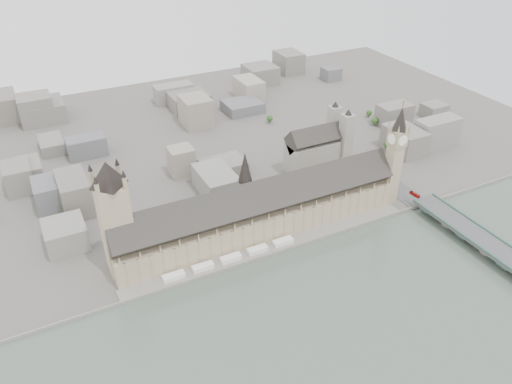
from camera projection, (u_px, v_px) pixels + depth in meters
name	position (u px, v px, depth m)	size (l,w,h in m)	color
ground	(269.00, 244.00, 439.46)	(900.00, 900.00, 0.00)	#595651
embankment_wall	(277.00, 252.00, 427.34)	(600.00, 1.50, 3.00)	slate
river_terrace	(273.00, 248.00, 433.27)	(270.00, 15.00, 2.00)	slate
terrace_tents	(231.00, 258.00, 416.82)	(118.00, 7.00, 4.00)	white
palace_of_westminster	(259.00, 211.00, 442.20)	(265.00, 40.73, 55.44)	tan
elizabeth_tower	(396.00, 149.00, 466.97)	(17.00, 17.00, 107.50)	tan
victoria_tower	(114.00, 213.00, 383.15)	(30.00, 30.00, 100.00)	tan
central_tower	(245.00, 177.00, 424.33)	(13.00, 13.00, 48.00)	#9A8C6A
westminster_bridge	(481.00, 243.00, 432.34)	(25.00, 325.00, 10.25)	#474749
westminster_abbey	(318.00, 148.00, 539.97)	(68.00, 36.00, 64.00)	gray
city_skyline_inland	(176.00, 121.00, 614.21)	(720.00, 360.00, 38.00)	gray
park_trees	(230.00, 206.00, 476.93)	(110.00, 30.00, 15.00)	#20481A
red_bus_north	(415.00, 195.00, 485.84)	(2.68, 11.46, 3.19)	#AC1713
car_approach	(388.00, 168.00, 532.39)	(1.87, 4.59, 1.33)	gray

